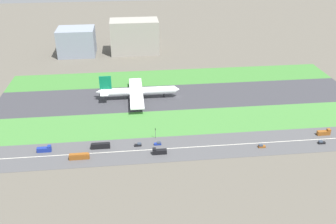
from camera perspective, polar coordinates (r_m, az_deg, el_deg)
The scene contains 20 objects.
ground_plane at distance 287.04m, azimuth 1.67°, elevation 2.43°, with size 800.00×800.00×0.00m, color #5B564C.
runway at distance 287.02m, azimuth 1.67°, elevation 2.44°, with size 280.00×46.00×0.10m, color #38383D.
grass_median_north at distance 324.24m, azimuth 0.68°, elevation 5.51°, with size 280.00×36.00×0.10m, color #3D7A33.
grass_median_south at distance 250.97m, azimuth 2.95°, elevation -1.53°, with size 280.00×36.00×0.10m, color #427F38.
highway at distance 224.02m, azimuth 4.23°, elevation -5.50°, with size 280.00×28.00×0.10m, color #4C4C4F.
highway_centerline at distance 223.99m, azimuth 4.23°, elevation -5.49°, with size 266.00×0.50×0.01m, color silver.
airliner at distance 282.04m, azimuth -4.96°, elevation 3.25°, with size 65.00×56.00×19.70m.
bus_1 at distance 225.06m, azimuth -10.56°, elevation -5.24°, with size 11.60×2.50×3.50m.
truck_0 at distance 230.49m, azimuth -18.81°, elevation -5.57°, with size 8.40×2.50×4.00m.
car_3 at distance 224.65m, azimuth -4.68°, elevation -5.15°, with size 4.40×1.80×2.00m.
car_1 at distance 229.77m, azimuth 14.48°, elevation -5.22°, with size 4.40×1.80×2.00m.
car_0 at distance 225.13m, azimuth -1.58°, elevation -4.98°, with size 4.40×1.80×2.00m.
truck_2 at distance 255.59m, azimuth 23.30°, elevation -2.99°, with size 8.40×2.50×4.00m.
bus_0 at distance 218.13m, azimuth -13.77°, elevation -6.78°, with size 11.60×2.50×3.50m.
car_2 at distance 245.43m, azimuth 22.95°, elevation -4.43°, with size 4.40×1.80×2.00m.
truck_1 at distance 216.37m, azimuth -1.39°, elevation -6.23°, with size 8.40×2.50×4.00m.
traffic_light at distance 230.08m, azimuth -1.99°, elevation -3.22°, with size 0.36×0.50×7.20m.
terminal_building at distance 390.19m, azimuth -14.15°, elevation 10.67°, with size 36.91×30.14×27.32m, color gray.
hangar_building at distance 385.68m, azimuth -5.27°, elevation 11.72°, with size 49.19×26.74×34.24m, color #9E998E.
fuel_tank_west at distance 431.64m, azimuth -3.69°, elevation 12.36°, with size 24.13×24.13×17.58m, color silver.
Camera 1 is at (-37.10, -257.00, 122.34)m, focal length 38.80 mm.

